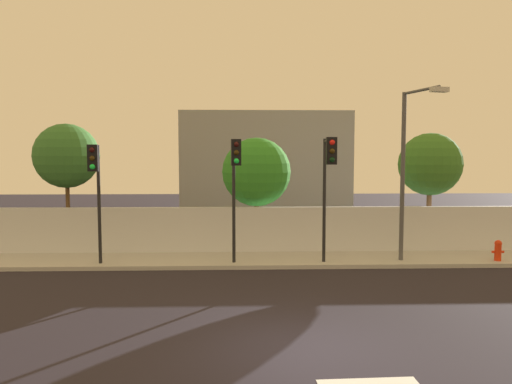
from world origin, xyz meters
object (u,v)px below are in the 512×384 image
object	(u,v)px
street_lamp_curbside	(408,160)
roadside_tree_midleft	(256,172)
traffic_light_left	(328,172)
traffic_light_center	(235,174)
traffic_light_right	(96,178)
fire_hydrant	(498,250)
roadside_tree_midright	(430,165)
roadside_tree_leftmost	(66,156)

from	to	relation	value
street_lamp_curbside	roadside_tree_midleft	world-z (taller)	street_lamp_curbside
traffic_light_left	traffic_light_center	world-z (taller)	traffic_light_left
traffic_light_right	fire_hydrant	world-z (taller)	traffic_light_right
traffic_light_center	traffic_light_right	bearing A→B (deg)	-179.10
fire_hydrant	traffic_light_center	bearing A→B (deg)	-177.60
traffic_light_left	roadside_tree_midleft	bearing A→B (deg)	120.55
traffic_light_center	roadside_tree_midright	xyz separation A→B (m)	(8.30, 3.57, 0.25)
traffic_light_right	roadside_tree_leftmost	distance (m)	4.35
traffic_light_left	fire_hydrant	world-z (taller)	traffic_light_left
roadside_tree_leftmost	roadside_tree_midleft	size ratio (longest dim) A/B	1.12
street_lamp_curbside	traffic_light_left	bearing A→B (deg)	-166.32
traffic_light_left	roadside_tree_midleft	distance (m)	4.59
traffic_light_center	roadside_tree_midleft	size ratio (longest dim) A/B	0.93
street_lamp_curbside	roadside_tree_leftmost	xyz separation A→B (m)	(-13.29, 3.22, 0.13)
fire_hydrant	roadside_tree_leftmost	bearing A→B (deg)	169.29
traffic_light_left	fire_hydrant	xyz separation A→B (m)	(6.46, 0.79, -2.88)
traffic_light_left	traffic_light_right	world-z (taller)	traffic_light_left
traffic_light_right	traffic_light_center	bearing A→B (deg)	0.90
fire_hydrant	roadside_tree_midright	bearing A→B (deg)	113.29
traffic_light_right	roadside_tree_midright	xyz separation A→B (m)	(13.10, 3.64, 0.38)
traffic_light_right	street_lamp_curbside	xyz separation A→B (m)	(11.02, 0.43, 0.60)
fire_hydrant	street_lamp_curbside	bearing A→B (deg)	-179.12
traffic_light_center	roadside_tree_leftmost	distance (m)	7.94
traffic_light_left	traffic_light_right	xyz separation A→B (m)	(-8.00, 0.31, -0.19)
traffic_light_right	street_lamp_curbside	bearing A→B (deg)	2.22
traffic_light_center	fire_hydrant	distance (m)	10.07
roadside_tree_leftmost	fire_hydrant	bearing A→B (deg)	-10.71
fire_hydrant	roadside_tree_midleft	xyz separation A→B (m)	(-8.79, 3.16, 2.74)
traffic_light_left	traffic_light_right	size ratio (longest dim) A/B	1.06
roadside_tree_leftmost	traffic_light_center	bearing A→B (deg)	-26.78
roadside_tree_midleft	traffic_light_right	bearing A→B (deg)	-147.26
traffic_light_left	traffic_light_right	distance (m)	8.01
traffic_light_left	roadside_tree_leftmost	bearing A→B (deg)	158.95
traffic_light_center	street_lamp_curbside	xyz separation A→B (m)	(6.22, 0.35, 0.48)
fire_hydrant	roadside_tree_midleft	distance (m)	9.74
traffic_light_center	roadside_tree_midright	size ratio (longest dim) A/B	0.89
traffic_light_left	street_lamp_curbside	distance (m)	3.13
fire_hydrant	roadside_tree_midleft	world-z (taller)	roadside_tree_midleft
street_lamp_curbside	roadside_tree_midright	xyz separation A→B (m)	(2.08, 3.22, -0.23)
traffic_light_right	roadside_tree_midright	size ratio (longest dim) A/B	0.85
traffic_light_center	street_lamp_curbside	bearing A→B (deg)	3.23
street_lamp_curbside	roadside_tree_leftmost	size ratio (longest dim) A/B	1.15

